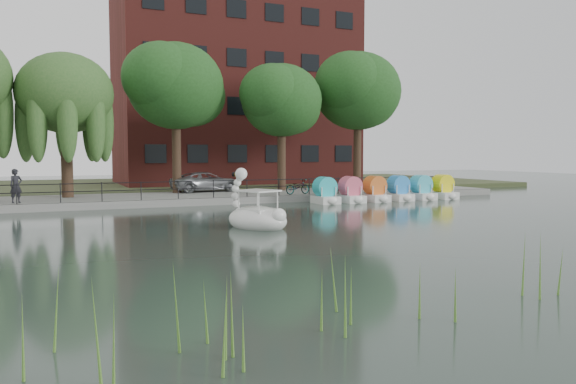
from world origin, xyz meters
TOP-DOWN VIEW (x-y plane):
  - ground_plane at (0.00, 0.00)m, footprint 120.00×120.00m
  - promenade at (0.00, 16.00)m, footprint 40.00×6.00m
  - kerb at (0.00, 13.05)m, footprint 40.00×0.25m
  - land_strip at (0.00, 30.00)m, footprint 60.00×22.00m
  - railing at (0.00, 13.25)m, footprint 32.00×0.05m
  - apartment_building at (7.00, 29.97)m, footprint 20.00×10.07m
  - willow_mid at (-7.50, 17.00)m, footprint 5.32×5.32m
  - broadleaf_center at (-1.00, 18.00)m, footprint 6.00×6.00m
  - broadleaf_right at (6.00, 17.50)m, footprint 5.40×5.40m
  - broadleaf_far at (12.50, 18.50)m, footprint 6.30×6.30m
  - minivan at (1.01, 18.37)m, footprint 3.15×5.55m
  - bicycle at (5.47, 13.79)m, footprint 0.92×1.80m
  - pedestrian at (-10.04, 14.02)m, footprint 0.86×0.76m
  - swan_boat at (-1.21, 3.20)m, footprint 2.67×3.21m
  - pedal_boat_row at (10.38, 11.43)m, footprint 9.65×1.70m

SIDE VIEW (x-z plane):
  - ground_plane at x=0.00m, z-range 0.00..0.00m
  - land_strip at x=0.00m, z-range 0.00..0.36m
  - promenade at x=0.00m, z-range 0.00..0.40m
  - kerb at x=0.00m, z-range 0.00..0.40m
  - swan_boat at x=-1.21m, z-range -0.66..1.68m
  - pedal_boat_row at x=10.38m, z-range -0.09..1.31m
  - bicycle at x=5.47m, z-range 0.40..1.40m
  - minivan at x=1.01m, z-range 0.40..1.86m
  - railing at x=0.00m, z-range 0.65..1.65m
  - pedestrian at x=-10.04m, z-range 0.40..2.38m
  - willow_mid at x=-7.50m, z-range 2.17..10.32m
  - broadleaf_right at x=6.00m, z-range 2.22..10.55m
  - broadleaf_center at x=-1.00m, z-range 2.44..11.69m
  - broadleaf_far at x=12.50m, z-range 2.54..12.25m
  - apartment_building at x=7.00m, z-range 0.36..18.36m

